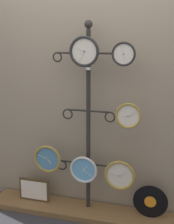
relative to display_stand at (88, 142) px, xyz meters
name	(u,v)px	position (x,y,z in m)	size (l,w,h in m)	color
shop_wall	(92,85)	(0.00, 0.16, 0.59)	(4.40, 0.04, 2.80)	gray
low_shelf	(87,211)	(0.00, -0.06, -0.78)	(2.20, 0.36, 0.06)	brown
display_stand	(88,142)	(0.00, 0.00, 0.00)	(0.76, 0.34, 2.05)	#282623
clock_top_center	(84,52)	(-0.01, -0.10, 0.94)	(0.30, 0.04, 0.30)	silver
clock_top_right	(124,54)	(0.37, -0.10, 0.92)	(0.23, 0.04, 0.23)	silver
clock_middle_right	(128,116)	(0.43, -0.10, 0.34)	(0.26, 0.04, 0.26)	silver
clock_bottom_left	(48,159)	(-0.43, -0.10, -0.20)	(0.31, 0.04, 0.31)	#4C84B2
clock_bottom_center	(84,170)	(-0.02, -0.10, -0.28)	(0.30, 0.04, 0.30)	#60A8DB
clock_bottom_right	(120,175)	(0.36, -0.11, -0.29)	(0.32, 0.04, 0.32)	silver
vinyl_record	(150,202)	(0.67, -0.03, -0.58)	(0.36, 0.01, 0.36)	black
picture_frame	(34,190)	(-0.63, -0.05, -0.62)	(0.36, 0.02, 0.26)	#4C381E
price_tag_upper	(88,69)	(0.03, -0.10, 0.78)	(0.04, 0.00, 0.03)	white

